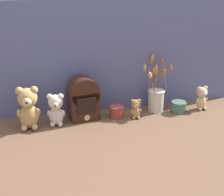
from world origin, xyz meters
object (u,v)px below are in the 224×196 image
teddy_bear_large (28,107)px  decorative_tin_tall (179,107)px  vintage_radio (83,98)px  decorative_tin_short (116,112)px  teddy_bear_tiny (136,108)px  teddy_bear_small (202,97)px  teddy_bear_medium (56,109)px  flower_vase (156,95)px

teddy_bear_large → decorative_tin_tall: (0.86, 0.00, -0.09)m
vintage_radio → decorative_tin_short: 0.21m
teddy_bear_tiny → decorative_tin_short: (-0.10, 0.04, -0.03)m
teddy_bear_small → decorative_tin_tall: 0.16m
teddy_bear_large → teddy_bear_medium: bearing=1.6°
flower_vase → decorative_tin_tall: flower_vase is taller
teddy_bear_medium → decorative_tin_tall: size_ratio=2.02×
flower_vase → decorative_tin_tall: 0.15m
teddy_bear_tiny → vintage_radio: 0.30m
teddy_bear_medium → decorative_tin_short: bearing=2.9°
teddy_bear_medium → teddy_bear_tiny: 0.45m
vintage_radio → decorative_tin_tall: (0.56, -0.05, -0.09)m
decorative_tin_short → teddy_bear_large: bearing=-177.5°
teddy_bear_large → decorative_tin_tall: teddy_bear_large is taller
teddy_bear_small → teddy_bear_tiny: 0.42m
teddy_bear_tiny → vintage_radio: size_ratio=0.47×
teddy_bear_medium → teddy_bear_large: bearing=-178.4°
decorative_tin_short → teddy_bear_small: bearing=-1.5°
teddy_bear_medium → teddy_bear_tiny: size_ratio=1.56×
teddy_bear_large → flower_vase: flower_vase is taller
teddy_bear_small → teddy_bear_tiny: bearing=-176.4°
vintage_radio → teddy_bear_large: bearing=-170.1°
teddy_bear_tiny → decorative_tin_tall: teddy_bear_tiny is taller
teddy_bear_small → decorative_tin_short: size_ratio=1.77×
flower_vase → decorative_tin_tall: bearing=-26.6°
teddy_bear_medium → vintage_radio: size_ratio=0.74×
decorative_tin_tall → decorative_tin_short: 0.38m
teddy_bear_large → vintage_radio: bearing=9.9°
teddy_bear_medium → teddy_bear_tiny: (0.45, -0.02, -0.03)m
decorative_tin_short → teddy_bear_medium: bearing=-177.1°
teddy_bear_tiny → teddy_bear_large: bearing=178.2°
teddy_bear_tiny → decorative_tin_tall: (0.27, 0.02, -0.03)m
teddy_bear_medium → flower_vase: (0.60, 0.06, 0.00)m
teddy_bear_medium → flower_vase: 0.60m
flower_vase → decorative_tin_tall: size_ratio=3.73×
decorative_tin_tall → teddy_bear_small: bearing=2.5°
teddy_bear_medium → teddy_bear_tiny: teddy_bear_medium is taller
teddy_bear_large → teddy_bear_tiny: teddy_bear_large is taller
teddy_bear_tiny → vintage_radio: (-0.29, 0.07, 0.06)m
flower_vase → decorative_tin_short: flower_vase is taller
teddy_bear_large → decorative_tin_tall: 0.87m
teddy_bear_large → teddy_bear_small: bearing=0.4°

